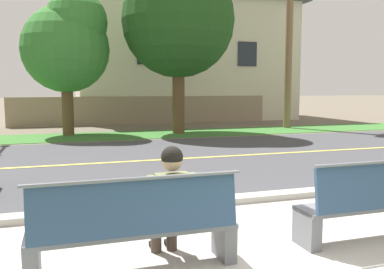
{
  "coord_description": "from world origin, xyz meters",
  "views": [
    {
      "loc": [
        -2.13,
        -3.5,
        1.83
      ],
      "look_at": [
        0.09,
        3.42,
        1.0
      ],
      "focal_mm": 38.23,
      "sensor_mm": 36.0,
      "label": 1
    }
  ],
  "objects_px": {
    "seated_person_olive": "(170,200)",
    "shade_tree_centre": "(182,12)",
    "bench_right": "(380,203)",
    "bench_left": "(136,228)",
    "shade_tree_left": "(68,43)"
  },
  "relations": [
    {
      "from": "bench_right",
      "to": "shade_tree_centre",
      "type": "bearing_deg",
      "value": 84.98
    },
    {
      "from": "seated_person_olive",
      "to": "shade_tree_left",
      "type": "height_order",
      "value": "shade_tree_left"
    },
    {
      "from": "bench_left",
      "to": "shade_tree_left",
      "type": "relative_size",
      "value": 0.38
    },
    {
      "from": "bench_left",
      "to": "bench_right",
      "type": "height_order",
      "value": "same"
    },
    {
      "from": "seated_person_olive",
      "to": "shade_tree_left",
      "type": "bearing_deg",
      "value": 93.23
    },
    {
      "from": "bench_right",
      "to": "shade_tree_centre",
      "type": "height_order",
      "value": "shade_tree_centre"
    },
    {
      "from": "bench_left",
      "to": "seated_person_olive",
      "type": "xyz_separation_m",
      "value": [
        0.39,
        0.17,
        0.21
      ]
    },
    {
      "from": "seated_person_olive",
      "to": "shade_tree_centre",
      "type": "xyz_separation_m",
      "value": [
        3.6,
        11.7,
        4.09
      ]
    },
    {
      "from": "bench_right",
      "to": "seated_person_olive",
      "type": "distance_m",
      "value": 2.57
    },
    {
      "from": "bench_right",
      "to": "shade_tree_left",
      "type": "bearing_deg",
      "value": 104.55
    },
    {
      "from": "bench_left",
      "to": "shade_tree_left",
      "type": "height_order",
      "value": "shade_tree_left"
    },
    {
      "from": "shade_tree_left",
      "to": "shade_tree_centre",
      "type": "bearing_deg",
      "value": -8.6
    },
    {
      "from": "bench_right",
      "to": "seated_person_olive",
      "type": "xyz_separation_m",
      "value": [
        -2.55,
        0.17,
        0.21
      ]
    },
    {
      "from": "bench_left",
      "to": "shade_tree_centre",
      "type": "distance_m",
      "value": 13.25
    },
    {
      "from": "bench_left",
      "to": "bench_right",
      "type": "xyz_separation_m",
      "value": [
        2.95,
        0.0,
        0.0
      ]
    }
  ]
}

